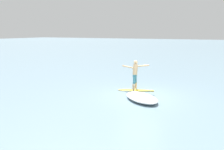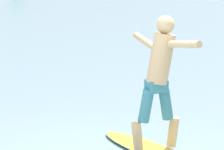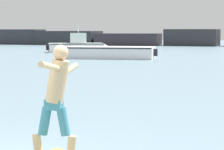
{
  "view_description": "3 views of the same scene",
  "coord_description": "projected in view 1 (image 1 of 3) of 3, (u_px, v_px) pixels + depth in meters",
  "views": [
    {
      "loc": [
        -11.45,
        -3.68,
        3.57
      ],
      "look_at": [
        0.68,
        2.17,
        0.9
      ],
      "focal_mm": 35.0,
      "sensor_mm": 36.0,
      "label": 1
    },
    {
      "loc": [
        -1.97,
        -5.48,
        2.65
      ],
      "look_at": [
        0.83,
        2.37,
        0.74
      ],
      "focal_mm": 85.0,
      "sensor_mm": 36.0,
      "label": 2
    },
    {
      "loc": [
        4.06,
        -6.78,
        2.1
      ],
      "look_at": [
        1.28,
        2.42,
        1.28
      ],
      "focal_mm": 85.0,
      "sensor_mm": 36.0,
      "label": 3
    }
  ],
  "objects": [
    {
      "name": "ground_plane",
      "position": [
        141.0,
        96.0,
        12.38
      ],
      "size": [
        200.0,
        200.0,
        0.0
      ],
      "primitive_type": "plane",
      "color": "slate"
    },
    {
      "name": "wave_foam_at_tail",
      "position": [
        142.0,
        98.0,
        11.52
      ],
      "size": [
        2.45,
        2.58,
        0.31
      ],
      "color": "white",
      "rests_on": "ground"
    },
    {
      "name": "surfboard",
      "position": [
        135.0,
        90.0,
        13.43
      ],
      "size": [
        1.15,
        2.21,
        0.2
      ],
      "color": "yellow",
      "rests_on": "ground"
    },
    {
      "name": "surfer",
      "position": [
        135.0,
        73.0,
        13.26
      ],
      "size": [
        0.73,
        1.68,
        1.81
      ],
      "color": "tan",
      "rests_on": "surfboard"
    }
  ]
}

